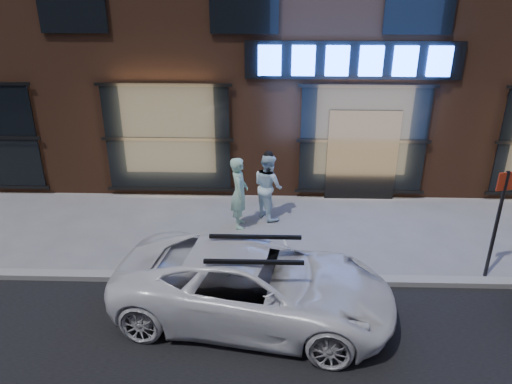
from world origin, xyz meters
TOP-DOWN VIEW (x-y plane):
  - ground at (0.00, 0.00)m, footprint 90.00×90.00m
  - curb at (0.00, 0.00)m, footprint 60.00×0.25m
  - man_bowtie at (-3.06, 2.28)m, footprint 0.45×0.65m
  - man_cap at (-2.40, 2.79)m, footprint 0.96×1.01m
  - white_suv at (-2.60, -1.06)m, footprint 5.10×2.98m
  - sign_post at (1.98, 0.34)m, footprint 0.36×0.12m

SIDE VIEW (x-z plane):
  - ground at x=0.00m, z-range 0.00..0.00m
  - curb at x=0.00m, z-range 0.00..0.12m
  - white_suv at x=-2.60m, z-range 0.00..1.33m
  - man_cap at x=-2.40m, z-range 0.00..1.64m
  - man_bowtie at x=-3.06m, z-range 0.00..1.73m
  - sign_post at x=1.98m, z-range 0.24..2.49m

